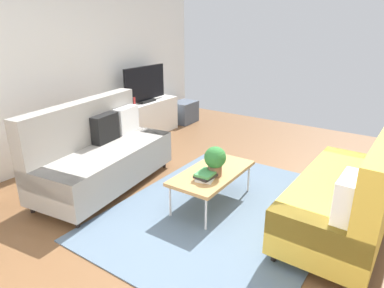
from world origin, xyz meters
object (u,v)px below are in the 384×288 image
at_px(couch_green, 351,193).
at_px(tv, 145,85).
at_px(bottle_1, 134,101).
at_px(couch_beige, 101,154).
at_px(table_book_0, 206,178).
at_px(potted_plant, 215,160).
at_px(tv_console, 146,118).
at_px(coffee_table, 212,173).
at_px(bottle_0, 130,101).
at_px(vase_0, 120,103).
at_px(storage_trunk, 184,112).

distance_m(couch_green, tv, 3.97).
bearing_deg(couch_green, bottle_1, 77.81).
xyz_separation_m(couch_beige, table_book_0, (0.18, -1.47, -0.01)).
bearing_deg(potted_plant, tv, 56.75).
distance_m(couch_beige, couch_green, 2.92).
relative_size(tv_console, bottle_1, 9.46).
relative_size(tv_console, potted_plant, 4.14).
relative_size(coffee_table, bottle_0, 5.53).
bearing_deg(potted_plant, coffee_table, 44.82).
height_order(coffee_table, tv, tv).
bearing_deg(tv_console, coffee_table, -122.55).
bearing_deg(vase_0, coffee_table, -110.96).
relative_size(tv, storage_trunk, 1.92).
bearing_deg(table_book_0, couch_green, -70.26).
bearing_deg(potted_plant, vase_0, 68.06).
distance_m(coffee_table, bottle_1, 2.61).
height_order(couch_beige, bottle_1, couch_beige).
bearing_deg(couch_beige, couch_green, 95.98).
height_order(couch_green, vase_0, couch_green).
distance_m(coffee_table, potted_plant, 0.24).
bearing_deg(tv_console, vase_0, 175.07).
distance_m(storage_trunk, bottle_1, 1.51).
height_order(coffee_table, storage_trunk, storage_trunk).
bearing_deg(potted_plant, table_book_0, 165.48).
distance_m(tv, table_book_0, 2.97).
bearing_deg(bottle_1, storage_trunk, -2.42).
relative_size(couch_green, potted_plant, 5.67).
xyz_separation_m(couch_beige, bottle_1, (1.57, 0.88, 0.27)).
bearing_deg(coffee_table, vase_0, 69.04).
bearing_deg(vase_0, couch_green, -99.42).
relative_size(couch_green, bottle_0, 9.65).
xyz_separation_m(couch_green, tv, (1.21, 3.75, 0.51)).
xyz_separation_m(storage_trunk, bottle_0, (-1.51, 0.06, 0.52)).
relative_size(tv_console, storage_trunk, 2.69).
relative_size(couch_beige, tv, 1.99).
distance_m(vase_0, bottle_1, 0.27).
height_order(tv_console, tv, tv).
height_order(couch_beige, tv, tv).
relative_size(tv, bottle_1, 6.76).
xyz_separation_m(table_book_0, vase_0, (1.13, 2.44, 0.29)).
relative_size(tv_console, table_book_0, 5.83).
distance_m(storage_trunk, bottle_0, 1.60).
bearing_deg(vase_0, potted_plant, -111.94).
distance_m(couch_beige, tv_console, 2.11).
xyz_separation_m(vase_0, bottle_0, (0.17, -0.09, 0.02)).
relative_size(potted_plant, vase_0, 2.17).
xyz_separation_m(tv, storage_trunk, (1.10, -0.08, -0.73)).
xyz_separation_m(tv, bottle_1, (-0.32, -0.02, -0.24)).
relative_size(storage_trunk, bottle_1, 3.52).
bearing_deg(bottle_1, tv, 3.56).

